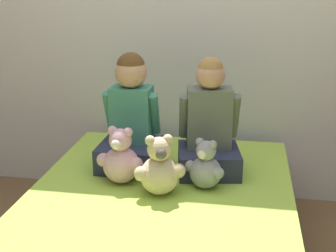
# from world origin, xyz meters

# --- Properties ---
(wall_behind_bed) EXTENTS (8.00, 0.06, 2.50)m
(wall_behind_bed) POSITION_xyz_m (0.00, 1.08, 1.25)
(wall_behind_bed) COLOR silver
(wall_behind_bed) RESTS_ON ground_plane
(bed) EXTENTS (1.38, 1.92, 0.45)m
(bed) POSITION_xyz_m (0.00, 0.00, 0.22)
(bed) COLOR #997F60
(bed) RESTS_ON ground_plane
(child_on_left) EXTENTS (0.35, 0.34, 0.66)m
(child_on_left) POSITION_xyz_m (-0.23, 0.43, 0.72)
(child_on_left) COLOR #282D47
(child_on_left) RESTS_ON bed
(child_on_right) EXTENTS (0.39, 0.37, 0.65)m
(child_on_right) POSITION_xyz_m (0.22, 0.43, 0.71)
(child_on_right) COLOR #282D47
(child_on_right) RESTS_ON bed
(teddy_bear_held_by_left_child) EXTENTS (0.26, 0.20, 0.32)m
(teddy_bear_held_by_left_child) POSITION_xyz_m (-0.23, 0.19, 0.58)
(teddy_bear_held_by_left_child) COLOR #DBA3B2
(teddy_bear_held_by_left_child) RESTS_ON bed
(teddy_bear_held_by_right_child) EXTENTS (0.21, 0.17, 0.27)m
(teddy_bear_held_by_right_child) POSITION_xyz_m (0.22, 0.20, 0.56)
(teddy_bear_held_by_right_child) COLOR #939399
(teddy_bear_held_by_right_child) RESTS_ON bed
(teddy_bear_between_children) EXTENTS (0.25, 0.20, 0.32)m
(teddy_bear_between_children) POSITION_xyz_m (-0.00, 0.09, 0.58)
(teddy_bear_between_children) COLOR #D1B78E
(teddy_bear_between_children) RESTS_ON bed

